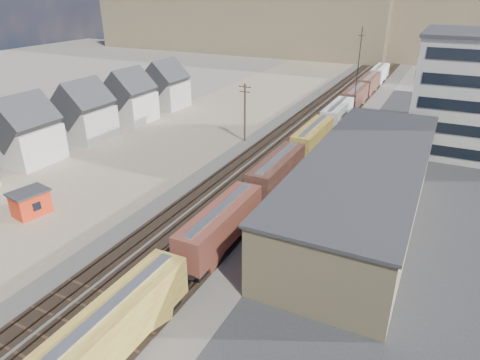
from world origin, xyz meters
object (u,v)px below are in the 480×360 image
at_px(maintenance_shed, 30,203).
at_px(parked_car_red, 336,299).
at_px(parked_car_blue, 453,152).
at_px(utility_pole_north, 245,111).
at_px(freight_train, 326,124).

relative_size(maintenance_shed, parked_car_red, 1.07).
relative_size(parked_car_red, parked_car_blue, 0.91).
distance_m(utility_pole_north, parked_car_blue, 33.96).
height_order(utility_pole_north, maintenance_shed, utility_pole_north).
height_order(freight_train, parked_car_red, freight_train).
relative_size(freight_train, utility_pole_north, 11.97).
bearing_deg(parked_car_red, parked_car_blue, 60.34).
distance_m(maintenance_shed, parked_car_red, 36.19).
height_order(maintenance_shed, parked_car_blue, maintenance_shed).
bearing_deg(parked_car_red, freight_train, 87.56).
relative_size(maintenance_shed, parked_car_blue, 0.97).
bearing_deg(parked_car_blue, utility_pole_north, 178.61).
relative_size(freight_train, parked_car_blue, 25.04).
height_order(freight_train, utility_pole_north, utility_pole_north).
bearing_deg(parked_car_blue, freight_train, 168.10).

